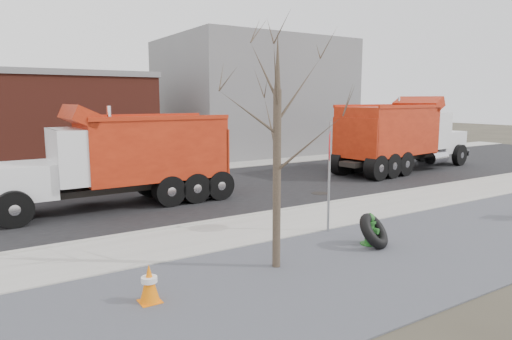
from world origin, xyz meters
TOP-DOWN VIEW (x-y plane):
  - ground at (0.00, 0.00)m, footprint 120.00×120.00m
  - gravel_verge at (0.00, -3.50)m, footprint 60.00×5.00m
  - sidewalk at (0.00, 0.25)m, footprint 60.00×2.50m
  - curb at (0.00, 1.55)m, footprint 60.00×0.15m
  - road at (0.00, 6.30)m, footprint 60.00×9.40m
  - far_sidewalk at (0.00, 12.00)m, footprint 60.00×2.00m
  - building_grey at (9.00, 18.00)m, footprint 12.00×10.00m
  - bare_tree at (-3.20, -2.60)m, footprint 3.20×3.20m
  - fire_hydrant at (-0.22, -2.60)m, footprint 0.49×0.48m
  - truck_tire at (-0.27, -2.78)m, footprint 1.24×1.14m
  - stop_sign at (-0.34, -1.10)m, footprint 0.63×0.63m
  - traffic_cone_far at (-6.25, -2.84)m, footprint 0.39×0.39m
  - dump_truck_red_a at (10.72, 5.64)m, footprint 9.86×3.83m
  - dump_truck_red_b at (-4.28, 5.34)m, footprint 8.45×2.57m

SIDE VIEW (x-z plane):
  - ground at x=0.00m, z-range 0.00..0.00m
  - road at x=0.00m, z-range 0.00..0.02m
  - gravel_verge at x=0.00m, z-range 0.00..0.03m
  - sidewalk at x=0.00m, z-range 0.00..0.06m
  - far_sidewalk at x=0.00m, z-range 0.00..0.06m
  - curb at x=0.00m, z-range 0.00..0.11m
  - traffic_cone_far at x=-6.25m, z-range 0.00..0.76m
  - fire_hydrant at x=-0.22m, z-range -0.04..0.83m
  - truck_tire at x=-0.27m, z-range -0.05..0.93m
  - dump_truck_red_b at x=-4.28m, z-range 0.03..3.60m
  - dump_truck_red_a at x=10.72m, z-range 0.03..3.93m
  - stop_sign at x=-0.34m, z-range 0.55..3.73m
  - bare_tree at x=-3.20m, z-range 0.70..5.90m
  - building_grey at x=9.00m, z-range 0.00..8.00m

